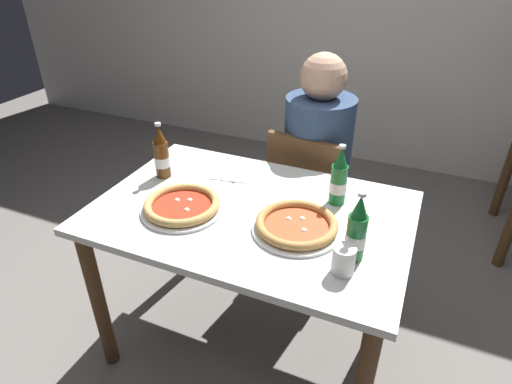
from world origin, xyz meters
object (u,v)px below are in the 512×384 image
object	(u,v)px
dining_table_main	(251,233)
beer_bottle_left	(339,179)
napkin_with_cutlery	(232,171)
pizza_margherita_near	(297,225)
diner_seated	(315,175)
pizza_marinara_far	(182,206)
beer_bottle_right	(357,231)
beer_bottle_center	(161,155)
paper_cup	(343,260)
chair_behind_table	(310,196)

from	to	relation	value
dining_table_main	beer_bottle_left	world-z (taller)	beer_bottle_left
beer_bottle_left	napkin_with_cutlery	bearing A→B (deg)	172.13
pizza_margherita_near	napkin_with_cutlery	xyz separation A→B (m)	(-0.41, 0.31, -0.02)
diner_seated	pizza_marinara_far	size ratio (longest dim) A/B	3.83
beer_bottle_right	diner_seated	bearing A→B (deg)	113.81
beer_bottle_center	beer_bottle_right	distance (m)	0.91
paper_cup	diner_seated	bearing A→B (deg)	110.80
pizza_margherita_near	beer_bottle_right	xyz separation A→B (m)	(0.22, -0.07, 0.08)
dining_table_main	diner_seated	bearing A→B (deg)	83.54
diner_seated	napkin_with_cutlery	xyz separation A→B (m)	(-0.28, -0.41, 0.17)
beer_bottle_center	napkin_with_cutlery	distance (m)	0.32
pizza_marinara_far	beer_bottle_right	bearing A→B (deg)	-1.61
beer_bottle_left	pizza_margherita_near	bearing A→B (deg)	-109.54
pizza_margherita_near	paper_cup	size ratio (longest dim) A/B	3.37
pizza_marinara_far	napkin_with_cutlery	bearing A→B (deg)	84.15
napkin_with_cutlery	chair_behind_table	bearing A→B (deg)	53.70
pizza_margherita_near	beer_bottle_right	size ratio (longest dim) A/B	1.30
dining_table_main	chair_behind_table	bearing A→B (deg)	83.91
chair_behind_table	beer_bottle_center	xyz separation A→B (m)	(-0.52, -0.52, 0.37)
chair_behind_table	beer_bottle_right	xyz separation A→B (m)	(0.36, -0.74, 0.37)
diner_seated	dining_table_main	bearing A→B (deg)	-96.46
napkin_with_cutlery	diner_seated	bearing A→B (deg)	56.21
beer_bottle_center	beer_bottle_right	bearing A→B (deg)	-14.19
diner_seated	paper_cup	xyz separation A→B (m)	(0.33, -0.88, 0.21)
diner_seated	pizza_margherita_near	bearing A→B (deg)	-79.80
beer_bottle_center	beer_bottle_right	size ratio (longest dim) A/B	1.00
pizza_marinara_far	napkin_with_cutlery	distance (m)	0.36
dining_table_main	napkin_with_cutlery	world-z (taller)	napkin_with_cutlery
dining_table_main	beer_bottle_left	size ratio (longest dim) A/B	4.86
napkin_with_cutlery	paper_cup	xyz separation A→B (m)	(0.61, -0.46, 0.04)
beer_bottle_center	napkin_with_cutlery	bearing A→B (deg)	30.96
beer_bottle_left	dining_table_main	bearing A→B (deg)	-148.14
dining_table_main	beer_bottle_center	distance (m)	0.52
beer_bottle_left	paper_cup	world-z (taller)	beer_bottle_left
beer_bottle_left	beer_bottle_right	xyz separation A→B (m)	(0.13, -0.31, 0.00)
beer_bottle_center	beer_bottle_left	bearing A→B (deg)	6.58
diner_seated	pizza_margherita_near	xyz separation A→B (m)	(0.13, -0.72, 0.19)
napkin_with_cutlery	paper_cup	world-z (taller)	paper_cup
pizza_marinara_far	beer_bottle_center	xyz separation A→B (m)	(-0.22, 0.20, 0.08)
beer_bottle_left	paper_cup	bearing A→B (deg)	-73.40
diner_seated	pizza_marinara_far	world-z (taller)	diner_seated
pizza_marinara_far	beer_bottle_center	distance (m)	0.31
pizza_margherita_near	paper_cup	world-z (taller)	paper_cup
diner_seated	paper_cup	world-z (taller)	diner_seated
beer_bottle_center	paper_cup	bearing A→B (deg)	-19.68
pizza_margherita_near	chair_behind_table	bearing A→B (deg)	101.73
paper_cup	beer_bottle_right	bearing A→B (deg)	79.90
dining_table_main	napkin_with_cutlery	size ratio (longest dim) A/B	5.75
pizza_margherita_near	paper_cup	bearing A→B (deg)	-37.45
dining_table_main	beer_bottle_right	bearing A→B (deg)	-16.96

